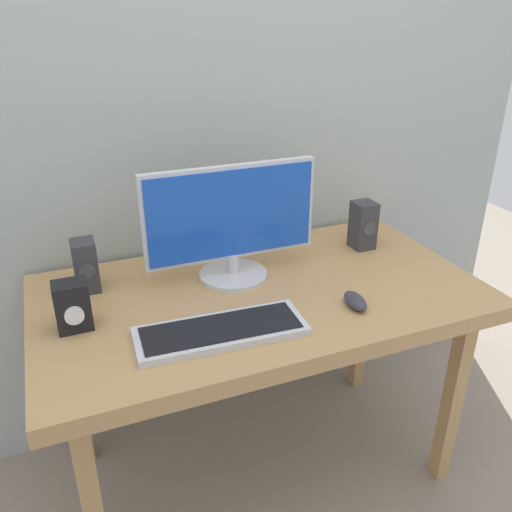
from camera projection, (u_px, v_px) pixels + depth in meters
ground_plane at (260, 465)px, 1.99m from camera, size 6.00×6.00×0.00m
wall_back at (211, 29)px, 1.70m from camera, size 2.63×0.04×3.00m
desk at (260, 308)px, 1.69m from camera, size 1.39×0.77×0.76m
monitor at (231, 222)px, 1.66m from camera, size 0.57×0.22×0.38m
keyboard_primary at (221, 331)px, 1.43m from camera, size 0.47×0.19×0.02m
mouse at (355, 301)px, 1.56m from camera, size 0.06×0.11×0.04m
speaker_right at (363, 225)px, 1.92m from camera, size 0.08×0.09×0.17m
speaker_left at (85, 266)px, 1.63m from camera, size 0.07×0.09×0.16m
audio_controller at (73, 306)px, 1.43m from camera, size 0.09×0.09×0.14m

